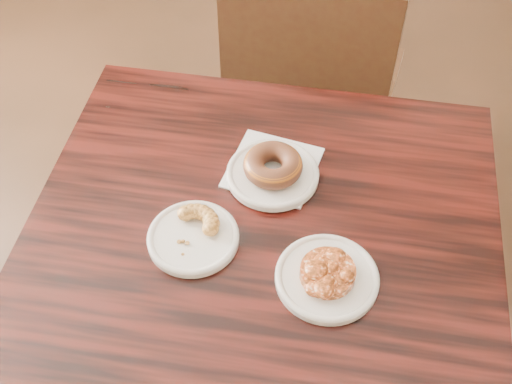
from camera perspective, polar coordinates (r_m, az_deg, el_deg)
The scene contains 9 objects.
cafe_table at distance 1.45m, azimuth 0.25°, elevation -13.03°, with size 0.84×0.84×0.75m, color black.
chair_far at distance 1.89m, azimuth 5.47°, elevation 9.52°, with size 0.47×0.47×0.90m, color black, non-canonical shape.
napkin at distance 1.24m, azimuth 1.51°, elevation 2.20°, with size 0.16×0.16×0.00m, color white.
plate_donut at distance 1.21m, azimuth 1.49°, elevation 1.58°, with size 0.18×0.18×0.01m, color white.
plate_cruller at distance 1.13m, azimuth -5.60°, elevation -4.09°, with size 0.16×0.16×0.01m, color white.
plate_fritter at distance 1.08m, azimuth 6.32°, elevation -7.61°, with size 0.17×0.17×0.01m, color white.
glazed_donut at distance 1.19m, azimuth 1.51°, elevation 2.40°, with size 0.11×0.11×0.04m, color #984516.
apple_fritter at distance 1.07m, azimuth 6.41°, elevation -7.00°, with size 0.13×0.13×0.03m, color #441C07, non-canonical shape.
cruller_fragment at distance 1.11m, azimuth -5.68°, elevation -3.50°, with size 0.10×0.10×0.03m, color brown, non-canonical shape.
Camera 1 is at (0.29, -0.54, 1.66)m, focal length 45.00 mm.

